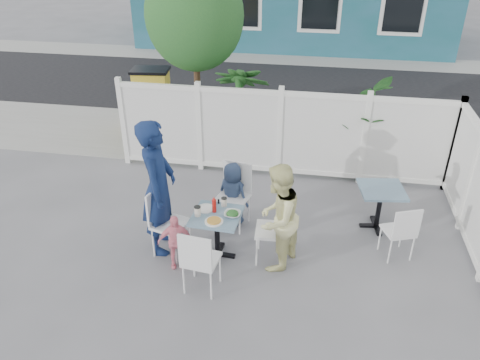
% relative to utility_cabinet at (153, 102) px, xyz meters
% --- Properties ---
extents(ground, '(80.00, 80.00, 0.00)m').
position_rel_utility_cabinet_xyz_m(ground, '(2.81, -4.00, -0.66)').
color(ground, slate).
extents(near_sidewalk, '(24.00, 2.60, 0.01)m').
position_rel_utility_cabinet_xyz_m(near_sidewalk, '(2.81, -0.20, -0.66)').
color(near_sidewalk, gray).
rests_on(near_sidewalk, ground).
extents(street, '(24.00, 5.00, 0.01)m').
position_rel_utility_cabinet_xyz_m(street, '(2.81, 3.50, -0.66)').
color(street, black).
rests_on(street, ground).
extents(far_sidewalk, '(24.00, 1.60, 0.01)m').
position_rel_utility_cabinet_xyz_m(far_sidewalk, '(2.81, 6.60, -0.66)').
color(far_sidewalk, gray).
rests_on(far_sidewalk, ground).
extents(fence_back, '(5.86, 0.08, 1.60)m').
position_rel_utility_cabinet_xyz_m(fence_back, '(2.91, -1.60, 0.12)').
color(fence_back, white).
rests_on(fence_back, ground).
extents(tree, '(1.80, 1.62, 3.59)m').
position_rel_utility_cabinet_xyz_m(tree, '(1.21, -0.70, 1.93)').
color(tree, '#382316').
rests_on(tree, ground).
extents(utility_cabinet, '(0.77, 0.59, 1.32)m').
position_rel_utility_cabinet_xyz_m(utility_cabinet, '(0.00, 0.00, 0.00)').
color(utility_cabinet, gold).
rests_on(utility_cabinet, ground).
extents(potted_shrub_a, '(1.09, 1.09, 1.83)m').
position_rel_utility_cabinet_xyz_m(potted_shrub_a, '(2.13, -0.90, 0.25)').
color(potted_shrub_a, '#1E5324').
rests_on(potted_shrub_a, ground).
extents(potted_shrub_b, '(1.52, 1.68, 1.65)m').
position_rel_utility_cabinet_xyz_m(potted_shrub_b, '(4.14, -1.00, 0.16)').
color(potted_shrub_b, '#1E5324').
rests_on(potted_shrub_b, ground).
extents(main_table, '(0.67, 0.67, 0.67)m').
position_rel_utility_cabinet_xyz_m(main_table, '(2.32, -4.09, -0.14)').
color(main_table, slate).
rests_on(main_table, ground).
extents(spare_table, '(0.73, 0.73, 0.67)m').
position_rel_utility_cabinet_xyz_m(spare_table, '(4.56, -2.99, -0.14)').
color(spare_table, slate).
rests_on(spare_table, ground).
extents(chair_left, '(0.53, 0.54, 0.98)m').
position_rel_utility_cabinet_xyz_m(chair_left, '(1.60, -4.11, -0.09)').
color(chair_left, white).
rests_on(chair_left, ground).
extents(chair_right, '(0.45, 0.46, 0.96)m').
position_rel_utility_cabinet_xyz_m(chair_right, '(3.14, -4.02, -0.10)').
color(chair_right, white).
rests_on(chair_right, ground).
extents(chair_back, '(0.53, 0.52, 0.99)m').
position_rel_utility_cabinet_xyz_m(chair_back, '(2.41, -3.24, -0.08)').
color(chair_back, white).
rests_on(chair_back, ground).
extents(chair_near, '(0.46, 0.45, 0.92)m').
position_rel_utility_cabinet_xyz_m(chair_near, '(2.27, -4.84, -0.13)').
color(chair_near, white).
rests_on(chair_near, ground).
extents(chair_spare, '(0.49, 0.48, 0.84)m').
position_rel_utility_cabinet_xyz_m(chair_spare, '(4.78, -3.72, -0.17)').
color(chair_spare, white).
rests_on(chair_spare, ground).
extents(man, '(0.55, 0.76, 1.94)m').
position_rel_utility_cabinet_xyz_m(man, '(1.52, -4.02, 0.31)').
color(man, '#11204A').
rests_on(man, ground).
extents(woman, '(0.79, 0.88, 1.50)m').
position_rel_utility_cabinet_xyz_m(woman, '(3.14, -4.14, 0.09)').
color(woman, '#D7D34F').
rests_on(woman, ground).
extents(boy, '(0.58, 0.49, 1.01)m').
position_rel_utility_cabinet_xyz_m(boy, '(2.38, -3.25, -0.15)').
color(boy, navy).
rests_on(boy, ground).
extents(toddler, '(0.50, 0.35, 0.79)m').
position_rel_utility_cabinet_xyz_m(toddler, '(1.83, -4.40, -0.26)').
color(toddler, pink).
rests_on(toddler, ground).
extents(plate_main, '(0.25, 0.25, 0.02)m').
position_rel_utility_cabinet_xyz_m(plate_main, '(2.33, -4.26, 0.02)').
color(plate_main, white).
rests_on(plate_main, main_table).
extents(plate_side, '(0.24, 0.24, 0.02)m').
position_rel_utility_cabinet_xyz_m(plate_side, '(2.14, -3.98, 0.02)').
color(plate_side, white).
rests_on(plate_side, main_table).
extents(salad_bowl, '(0.22, 0.22, 0.05)m').
position_rel_utility_cabinet_xyz_m(salad_bowl, '(2.54, -4.08, 0.04)').
color(salad_bowl, white).
rests_on(salad_bowl, main_table).
extents(coffee_cup_a, '(0.09, 0.09, 0.13)m').
position_rel_utility_cabinet_xyz_m(coffee_cup_a, '(2.08, -4.15, 0.08)').
color(coffee_cup_a, beige).
rests_on(coffee_cup_a, main_table).
extents(coffee_cup_b, '(0.08, 0.08, 0.12)m').
position_rel_utility_cabinet_xyz_m(coffee_cup_b, '(2.38, -3.85, 0.07)').
color(coffee_cup_b, beige).
rests_on(coffee_cup_b, main_table).
extents(ketchup_bottle, '(0.06, 0.06, 0.19)m').
position_rel_utility_cabinet_xyz_m(ketchup_bottle, '(2.28, -4.02, 0.10)').
color(ketchup_bottle, '#B61511').
rests_on(ketchup_bottle, main_table).
extents(salt_shaker, '(0.03, 0.03, 0.07)m').
position_rel_utility_cabinet_xyz_m(salt_shaker, '(2.23, -3.83, 0.05)').
color(salt_shaker, white).
rests_on(salt_shaker, main_table).
extents(pepper_shaker, '(0.03, 0.03, 0.06)m').
position_rel_utility_cabinet_xyz_m(pepper_shaker, '(2.29, -3.81, 0.04)').
color(pepper_shaker, black).
rests_on(pepper_shaker, main_table).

